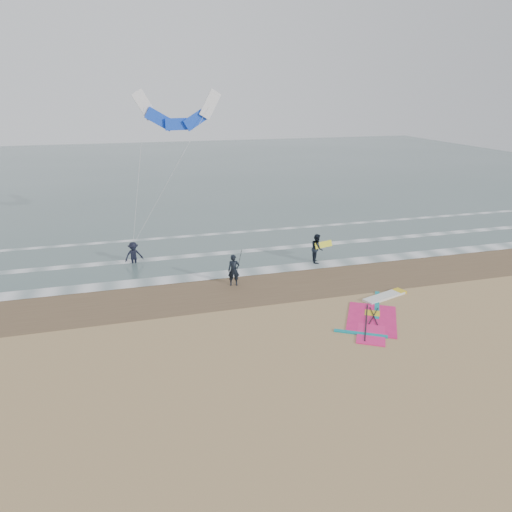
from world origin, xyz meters
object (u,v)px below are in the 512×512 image
object	(u,v)px
person_standing	(234,270)
person_wading	(133,250)
windsurf_rig	(377,313)
person_walking	(317,248)
surf_kite	(178,115)

from	to	relation	value
person_standing	person_wading	xyz separation A→B (m)	(-5.38, 5.06, -0.01)
windsurf_rig	person_walking	xyz separation A→B (m)	(-0.11, 7.54, 0.90)
person_wading	surf_kite	bearing A→B (deg)	27.50
windsurf_rig	person_wading	bearing A→B (deg)	137.83
person_walking	windsurf_rig	bearing A→B (deg)	-165.63
person_walking	person_wading	world-z (taller)	person_walking
person_standing	surf_kite	bearing A→B (deg)	112.64
surf_kite	person_standing	bearing A→B (deg)	-78.38
person_standing	person_walking	bearing A→B (deg)	31.71
person_standing	person_wading	size ratio (longest dim) A/B	1.01
surf_kite	person_wading	bearing A→B (deg)	-137.43
person_wading	surf_kite	size ratio (longest dim) A/B	0.19
person_wading	surf_kite	world-z (taller)	surf_kite
windsurf_rig	person_walking	distance (m)	7.59
person_wading	person_walking	bearing A→B (deg)	-29.04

